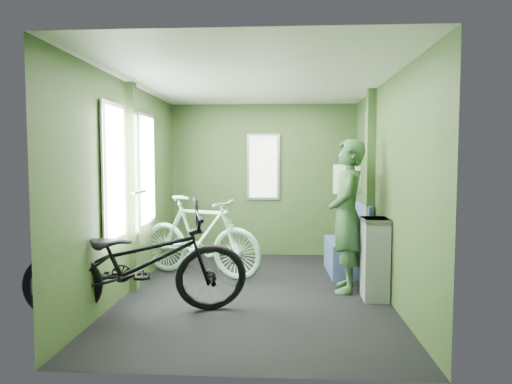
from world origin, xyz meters
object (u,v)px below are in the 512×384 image
at_px(waste_box, 375,259).
at_px(bench_seat, 348,253).
at_px(bicycle_mint, 200,276).
at_px(passenger, 347,215).
at_px(bicycle_black, 140,318).

height_order(waste_box, bench_seat, bench_seat).
bearing_deg(waste_box, bicycle_mint, 158.10).
height_order(bicycle_mint, bench_seat, bench_seat).
bearing_deg(waste_box, bench_seat, 96.07).
xyz_separation_m(bicycle_mint, waste_box, (1.99, -0.80, 0.43)).
distance_m(bicycle_mint, waste_box, 2.19).
relative_size(bicycle_mint, bench_seat, 1.88).
bearing_deg(bench_seat, waste_box, -85.90).
distance_m(bicycle_mint, passenger, 2.00).
bearing_deg(waste_box, bicycle_black, -162.65).
xyz_separation_m(passenger, bench_seat, (0.14, 0.79, -0.58)).
bearing_deg(passenger, bench_seat, 176.46).
relative_size(bicycle_black, waste_box, 2.35).
xyz_separation_m(bicycle_mint, bench_seat, (1.88, 0.28, 0.27)).
bearing_deg(bicycle_mint, bicycle_black, -169.54).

